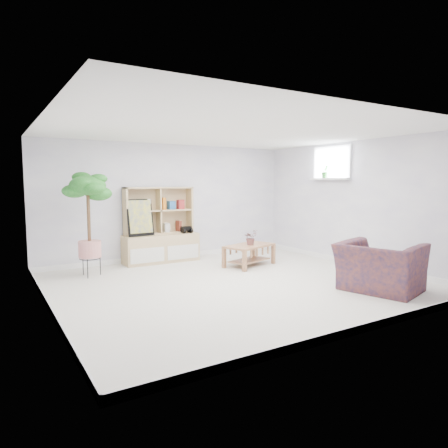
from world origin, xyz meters
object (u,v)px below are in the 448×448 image
coffee_table (249,255)px  armchair (380,264)px  floor_tree (89,224)px  storage_unit (161,225)px

coffee_table → armchair: size_ratio=0.91×
floor_tree → armchair: (3.44, -3.21, -0.49)m
storage_unit → floor_tree: bearing=-160.8°
storage_unit → armchair: storage_unit is taller
coffee_table → armchair: 2.58m
storage_unit → floor_tree: (-1.52, -0.53, 0.14)m
floor_tree → armchair: 4.73m
storage_unit → coffee_table: 1.89m
storage_unit → armchair: 4.21m
coffee_table → armchair: bearing=-94.9°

